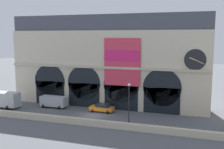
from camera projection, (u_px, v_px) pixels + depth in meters
ground_plane at (93, 116)px, 46.33m from camera, size 200.00×200.00×0.00m
quay_parapet_wall at (81, 122)px, 41.48m from camera, size 90.00×0.70×1.03m
station_building at (106, 62)px, 52.15m from camera, size 39.37×5.46×17.94m
box_truck_west at (2, 99)px, 51.24m from camera, size 7.50×2.91×3.12m
van_midwest at (54, 101)px, 51.50m from camera, size 5.20×2.48×2.20m
car_center at (102, 108)px, 48.45m from camera, size 4.40×2.22×1.55m
street_lamp_quayside at (129, 100)px, 39.38m from camera, size 0.44×0.44×6.90m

